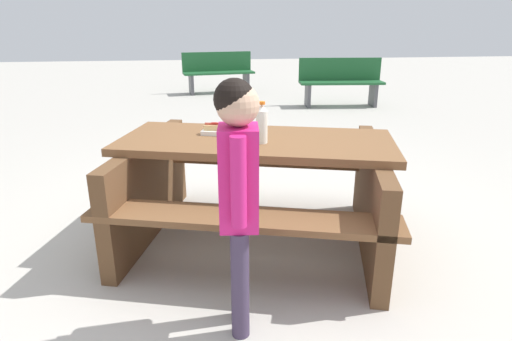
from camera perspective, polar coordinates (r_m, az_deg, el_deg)
ground_plane at (r=3.14m, az=-0.00°, el=-9.08°), size 30.00×30.00×0.00m
picnic_table at (r=2.96m, az=-0.00°, el=-1.47°), size 2.12×1.84×0.75m
soda_bottle at (r=2.73m, az=0.76°, el=6.18°), size 0.07×0.07×0.27m
hotdog_tray at (r=2.98m, az=-5.42°, el=5.38°), size 0.20×0.16×0.08m
child_in_coat at (r=1.96m, az=-2.35°, el=-1.15°), size 0.20×0.31×1.26m
park_bench_near at (r=8.11m, az=11.13°, el=11.55°), size 1.53×0.54×0.85m
park_bench_mid at (r=9.50m, az=-5.02°, el=12.92°), size 1.54×0.62×0.85m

